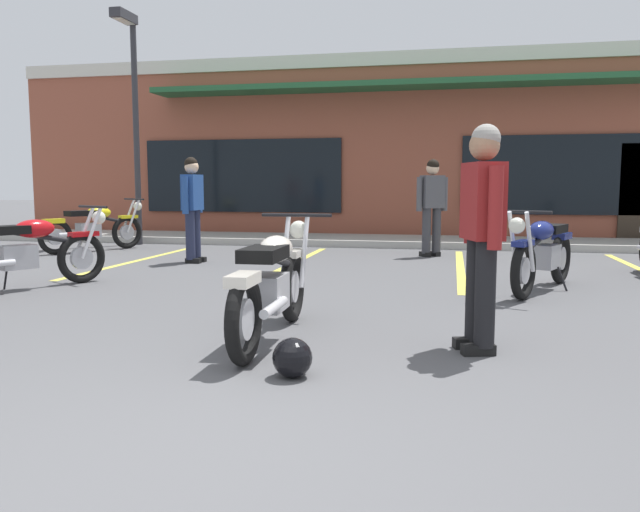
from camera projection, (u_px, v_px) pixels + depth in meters
ground_plane at (329, 313)px, 6.17m from camera, size 80.00×80.00×0.00m
sidewalk_kerb at (395, 241)px, 13.23m from camera, size 22.00×1.80×0.14m
brick_storefront_building at (409, 153)px, 16.86m from camera, size 18.66×6.49×4.17m
painted_stall_lines at (374, 266)px, 9.73m from camera, size 7.89×4.80×0.01m
motorcycle_foreground_classic at (273, 283)px, 5.05m from camera, size 0.66×2.11×0.98m
motorcycle_red_sportbike at (26, 251)px, 7.46m from camera, size 1.28×1.91×0.98m
motorcycle_black_cruiser at (543, 252)px, 7.36m from camera, size 1.14×1.98×0.98m
motorcycle_blue_standard at (94, 227)px, 11.80m from camera, size 1.29×1.90×0.98m
person_in_black_shirt at (192, 203)px, 10.05m from camera, size 0.29×0.60×1.68m
person_by_back_row at (432, 202)px, 10.90m from camera, size 0.56×0.42×1.68m
person_near_building at (482, 224)px, 4.63m from camera, size 0.36×0.60×1.68m
helmet_on_pavement at (292, 358)px, 4.08m from camera, size 0.26×0.26×0.26m
parking_lot_lamp_post at (132, 96)px, 12.77m from camera, size 0.24×0.76×4.61m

